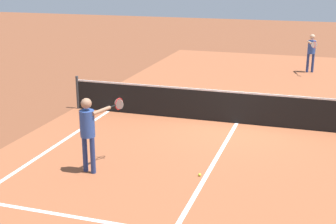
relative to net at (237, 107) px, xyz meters
The scene contains 7 objects.
ground_plane 0.49m from the net, ahead, with size 60.00×60.00×0.00m, color brown.
court_surface_inbounds 0.49m from the net, ahead, with size 10.62×24.40×0.00m, color #9E5433.
line_center_service 3.24m from the net, 90.00° to the right, with size 0.10×6.40×0.01m, color white.
net is the anchor object (origin of this frame).
player_near 5.15m from the net, 119.51° to the right, with size 0.71×1.16×1.70m.
player_far 8.34m from the net, 77.48° to the left, with size 0.43×1.21×1.66m.
tennis_ball_mid_court 3.98m from the net, 91.96° to the right, with size 0.07×0.07×0.07m, color #CCE033.
Camera 1 is at (2.12, -13.32, 4.35)m, focal length 51.12 mm.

